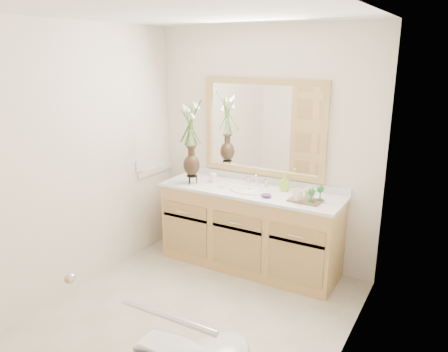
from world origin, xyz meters
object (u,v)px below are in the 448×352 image
Objects in this scene: tumbler at (213,178)px; tray at (305,200)px; flower_vase at (191,130)px; soap_bottle at (284,183)px.

tumbler is 0.32× the size of tray.
soap_bottle is (0.92, 0.24, -0.48)m from flower_vase.
soap_bottle is at bearing 7.60° from tumbler.
flower_vase is 5.60× the size of soap_bottle.
flower_vase is at bearing -170.35° from soap_bottle.
soap_bottle reaches higher than tumbler.
flower_vase is 1.33m from tray.
flower_vase is 2.81× the size of tray.
flower_vase is 1.07m from soap_bottle.
soap_bottle is at bearing 14.82° from flower_vase.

